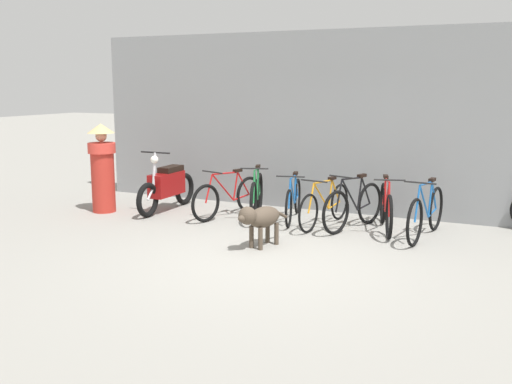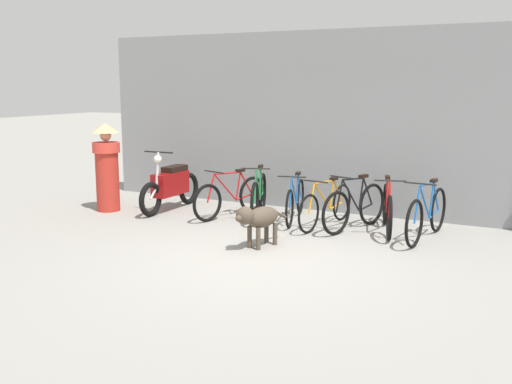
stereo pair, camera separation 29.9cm
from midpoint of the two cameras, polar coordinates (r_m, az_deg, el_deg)
ground_plane at (r=7.84m, az=1.71°, el=-6.50°), size 60.00×60.00×0.00m
shop_wall_back at (r=10.63m, az=9.51°, el=6.53°), size 9.83×0.20×3.18m
bicycle_0 at (r=10.28m, az=-1.59°, el=-0.50°), size 0.59×1.67×0.83m
bicycle_1 at (r=10.17m, az=1.11°, el=-0.43°), size 0.64×1.62×0.91m
bicycle_2 at (r=10.01m, az=4.62°, el=-0.81°), size 0.54×1.68×0.81m
bicycle_3 at (r=9.64m, az=7.58°, el=-1.32°), size 0.46×1.69×0.80m
bicycle_4 at (r=9.50m, az=10.27°, el=-1.43°), size 0.59×1.57×0.88m
bicycle_5 at (r=9.46m, az=13.28°, el=-1.61°), size 0.63×1.65×0.87m
bicycle_6 at (r=9.15m, az=16.87°, el=-2.09°), size 0.46×1.78×0.90m
motorcycle at (r=10.88m, az=-7.38°, el=0.59°), size 0.58×1.82×1.10m
stray_dog at (r=8.32m, az=1.28°, el=-2.50°), size 0.46×1.04×0.63m
person_in_robes at (r=10.97m, az=-13.26°, el=2.49°), size 0.68×0.68×1.57m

